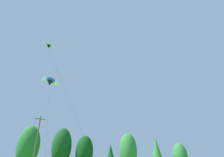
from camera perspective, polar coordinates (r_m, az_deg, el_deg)
treeline_tree_d at (r=47.33m, az=-25.02°, el=-18.81°), size 4.90×4.90×11.50m
treeline_tree_e at (r=52.81m, az=-15.70°, el=-20.14°), size 5.16×5.16×12.43m
treeline_tree_f at (r=51.72m, az=-8.76°, el=-22.00°), size 4.61×4.61×10.42m
treeline_tree_g at (r=54.84m, az=-0.48°, el=-23.44°), size 3.50×3.50×8.66m
treeline_tree_h at (r=53.99m, az=5.14°, el=-21.68°), size 4.90×4.90×11.46m
treeline_tree_i at (r=61.62m, az=14.01°, el=-21.59°), size 4.06×4.06×11.18m
treeline_tree_j at (r=63.13m, az=20.83°, el=-22.01°), size 4.36×4.36×9.46m
utility_pole at (r=42.95m, az=-23.06°, el=-18.95°), size 2.20×0.26×12.84m
parafoil_kite_high_blue_white at (r=41.65m, az=-19.00°, el=-0.91°), size 3.76×20.83×19.26m
parafoil_kite_mid_white at (r=34.26m, az=-19.35°, el=9.79°), size 7.91×10.67×20.91m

